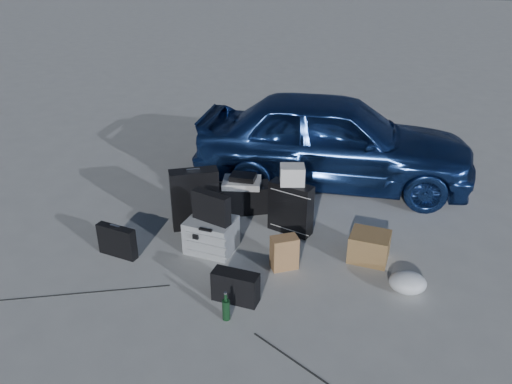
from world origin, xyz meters
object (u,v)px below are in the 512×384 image
at_px(suitcase_left, 195,199).
at_px(suitcase_right, 291,208).
at_px(car, 333,140).
at_px(cardboard_box, 369,247).
at_px(briefcase, 117,241).
at_px(pelican_case, 211,235).
at_px(green_bottle, 226,306).
at_px(duffel_bag, 243,199).

distance_m(suitcase_left, suitcase_right, 1.08).
xyz_separation_m(car, cardboard_box, (0.45, -1.83, -0.47)).
distance_m(briefcase, suitcase_right, 1.88).
relative_size(pelican_case, briefcase, 1.12).
height_order(suitcase_right, green_bottle, suitcase_right).
height_order(pelican_case, suitcase_right, suitcase_right).
relative_size(car, duffel_bag, 5.33).
height_order(suitcase_left, suitcase_right, suitcase_left).
relative_size(briefcase, suitcase_right, 0.74).
bearing_deg(duffel_bag, pelican_case, -121.14).
xyz_separation_m(suitcase_left, cardboard_box, (1.93, -0.36, -0.20)).
height_order(pelican_case, suitcase_left, suitcase_left).
height_order(briefcase, cardboard_box, briefcase).
distance_m(car, duffel_bag, 1.51).
bearing_deg(cardboard_box, pelican_case, -176.80).
height_order(suitcase_left, duffel_bag, suitcase_left).
relative_size(suitcase_left, green_bottle, 2.59).
bearing_deg(suitcase_right, duffel_bag, 171.68).
bearing_deg(suitcase_right, suitcase_left, -153.41).
relative_size(pelican_case, suitcase_left, 0.70).
relative_size(suitcase_right, green_bottle, 2.18).
distance_m(suitcase_right, cardboard_box, 0.96).
bearing_deg(car, cardboard_box, -163.98).
bearing_deg(cardboard_box, green_bottle, -137.08).
distance_m(briefcase, cardboard_box, 2.59).
distance_m(pelican_case, duffel_bag, 0.91).
distance_m(suitcase_left, green_bottle, 1.68).
distance_m(car, suitcase_right, 1.50).
bearing_deg(duffel_bag, briefcase, -153.91).
relative_size(duffel_bag, green_bottle, 2.51).
bearing_deg(green_bottle, cardboard_box, 42.92).
relative_size(pelican_case, suitcase_right, 0.83).
height_order(cardboard_box, green_bottle, cardboard_box).
bearing_deg(car, duffel_bag, 137.37).
bearing_deg(green_bottle, car, 75.14).
height_order(car, briefcase, car).
relative_size(car, suitcase_right, 6.12).
xyz_separation_m(briefcase, green_bottle, (1.32, -0.79, -0.03)).
bearing_deg(briefcase, suitcase_right, 40.24).
bearing_deg(car, pelican_case, 150.56).
xyz_separation_m(duffel_bag, cardboard_box, (1.47, -0.80, -0.02)).
bearing_deg(suitcase_right, briefcase, -131.87).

